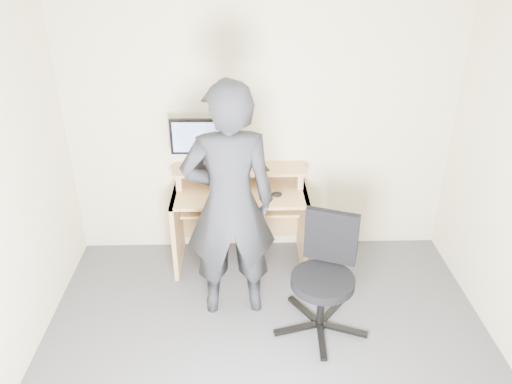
{
  "coord_description": "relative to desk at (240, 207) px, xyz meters",
  "views": [
    {
      "loc": [
        -0.17,
        -2.49,
        2.8
      ],
      "look_at": [
        -0.07,
        1.05,
        0.95
      ],
      "focal_mm": 35.0,
      "sensor_mm": 36.0,
      "label": 1
    }
  ],
  "objects": [
    {
      "name": "person",
      "position": [
        -0.08,
        -0.72,
        0.42
      ],
      "size": [
        0.75,
        0.53,
        1.94
      ],
      "primitive_type": "imported",
      "rotation": [
        0.0,
        0.0,
        3.23
      ],
      "color": "black",
      "rests_on": "ground"
    },
    {
      "name": "external_drive",
      "position": [
        -0.03,
        0.1,
        0.46
      ],
      "size": [
        0.07,
        0.13,
        0.2
      ],
      "primitive_type": "cube",
      "rotation": [
        0.0,
        0.0,
        0.03
      ],
      "color": "black",
      "rests_on": "desk"
    },
    {
      "name": "keyboard",
      "position": [
        -0.02,
        -0.17,
        0.12
      ],
      "size": [
        0.48,
        0.25,
        0.03
      ],
      "primitive_type": "cube",
      "rotation": [
        0.0,
        0.0,
        -0.16
      ],
      "color": "black",
      "rests_on": "desk"
    },
    {
      "name": "desk",
      "position": [
        0.0,
        0.0,
        0.0
      ],
      "size": [
        1.2,
        0.6,
        0.91
      ],
      "color": "tan",
      "rests_on": "ground"
    },
    {
      "name": "ground",
      "position": [
        0.2,
        -1.53,
        -0.55
      ],
      "size": [
        3.5,
        3.5,
        0.0
      ],
      "primitive_type": "plane",
      "color": "#535358",
      "rests_on": "ground"
    },
    {
      "name": "ceiling",
      "position": [
        0.2,
        -1.53,
        1.95
      ],
      "size": [
        3.5,
        3.5,
        0.02
      ],
      "primitive_type": "cube",
      "color": "white",
      "rests_on": "back_wall"
    },
    {
      "name": "headphones",
      "position": [
        -0.21,
        0.14,
        0.37
      ],
      "size": [
        0.17,
        0.17,
        0.06
      ],
      "primitive_type": "torus",
      "rotation": [
        0.26,
        0.0,
        -0.1
      ],
      "color": "silver",
      "rests_on": "desk"
    },
    {
      "name": "back_wall",
      "position": [
        0.2,
        0.22,
        0.7
      ],
      "size": [
        3.5,
        0.02,
        2.5
      ],
      "primitive_type": "cube",
      "color": "beige",
      "rests_on": "ground"
    },
    {
      "name": "office_chair",
      "position": [
        0.65,
        -0.94,
        -0.04
      ],
      "size": [
        0.74,
        0.71,
        0.93
      ],
      "rotation": [
        0.0,
        0.0,
        -0.37
      ],
      "color": "black",
      "rests_on": "ground"
    },
    {
      "name": "travel_mug",
      "position": [
        -0.01,
        0.07,
        0.45
      ],
      "size": [
        0.08,
        0.08,
        0.17
      ],
      "primitive_type": "cylinder",
      "rotation": [
        0.0,
        0.0,
        0.05
      ],
      "color": "silver",
      "rests_on": "desk"
    },
    {
      "name": "smartphone",
      "position": [
        0.22,
        0.05,
        0.37
      ],
      "size": [
        0.1,
        0.14,
        0.01
      ],
      "primitive_type": "cube",
      "rotation": [
        0.0,
        0.0,
        0.27
      ],
      "color": "black",
      "rests_on": "desk"
    },
    {
      "name": "charger",
      "position": [
        -0.27,
        0.02,
        0.38
      ],
      "size": [
        0.05,
        0.05,
        0.03
      ],
      "primitive_type": "cube",
      "rotation": [
        0.0,
        0.0,
        0.23
      ],
      "color": "black",
      "rests_on": "desk"
    },
    {
      "name": "mouse",
      "position": [
        0.32,
        -0.18,
        0.22
      ],
      "size": [
        0.1,
        0.07,
        0.04
      ],
      "primitive_type": "ellipsoid",
      "rotation": [
        0.0,
        0.0,
        0.05
      ],
      "color": "black",
      "rests_on": "desk"
    },
    {
      "name": "monitor",
      "position": [
        -0.35,
        0.05,
        0.65
      ],
      "size": [
        0.5,
        0.14,
        0.48
      ],
      "rotation": [
        0.0,
        0.0,
        -0.02
      ],
      "color": "black",
      "rests_on": "desk"
    }
  ]
}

